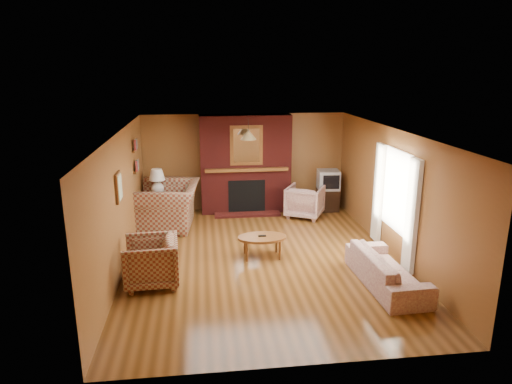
{
  "coord_description": "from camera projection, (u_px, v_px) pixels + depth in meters",
  "views": [
    {
      "loc": [
        -1.08,
        -7.92,
        3.49
      ],
      "look_at": [
        -0.04,
        0.6,
        1.14
      ],
      "focal_mm": 32.0,
      "sensor_mm": 36.0,
      "label": 1
    }
  ],
  "objects": [
    {
      "name": "table_lamp",
      "position": [
        157.0,
        180.0,
        10.47
      ],
      "size": [
        0.37,
        0.37,
        0.61
      ],
      "color": "silver",
      "rests_on": "side_table"
    },
    {
      "name": "floral_armchair",
      "position": [
        305.0,
        201.0,
        10.95
      ],
      "size": [
        1.11,
        1.12,
        0.76
      ],
      "primitive_type": "imported",
      "rotation": [
        0.0,
        0.0,
        2.65
      ],
      "color": "beige",
      "rests_on": "floor"
    },
    {
      "name": "plaid_armchair",
      "position": [
        151.0,
        262.0,
        7.5
      ],
      "size": [
        0.93,
        0.91,
        0.8
      ],
      "primitive_type": "imported",
      "rotation": [
        0.0,
        0.0,
        -1.51
      ],
      "color": "maroon",
      "rests_on": "floor"
    },
    {
      "name": "wall_front",
      "position": [
        300.0,
        275.0,
        5.2
      ],
      "size": [
        6.5,
        0.0,
        6.5
      ],
      "primitive_type": "plane",
      "rotation": [
        -1.57,
        0.0,
        0.0
      ],
      "color": "brown",
      "rests_on": "floor"
    },
    {
      "name": "wall_right",
      "position": [
        393.0,
        193.0,
        8.6
      ],
      "size": [
        0.0,
        6.5,
        6.5
      ],
      "primitive_type": "plane",
      "rotation": [
        1.57,
        0.0,
        -1.57
      ],
      "color": "brown",
      "rests_on": "floor"
    },
    {
      "name": "bookshelf",
      "position": [
        137.0,
        156.0,
        9.72
      ],
      "size": [
        0.09,
        0.55,
        0.71
      ],
      "color": "brown",
      "rests_on": "wall_left"
    },
    {
      "name": "pendant_light",
      "position": [
        248.0,
        136.0,
        10.3
      ],
      "size": [
        0.36,
        0.36,
        0.48
      ],
      "color": "black",
      "rests_on": "ceiling"
    },
    {
      "name": "botanical_print",
      "position": [
        119.0,
        187.0,
        7.64
      ],
      "size": [
        0.05,
        0.4,
        0.5
      ],
      "color": "brown",
      "rests_on": "wall_left"
    },
    {
      "name": "fireplace",
      "position": [
        246.0,
        165.0,
        11.17
      ],
      "size": [
        2.2,
        0.82,
        2.4
      ],
      "color": "#521412",
      "rests_on": "floor"
    },
    {
      "name": "floor",
      "position": [
        262.0,
        258.0,
        8.63
      ],
      "size": [
        6.5,
        6.5,
        0.0
      ],
      "primitive_type": "plane",
      "color": "#4F2E10",
      "rests_on": "ground"
    },
    {
      "name": "crt_tv",
      "position": [
        328.0,
        180.0,
        11.33
      ],
      "size": [
        0.56,
        0.56,
        0.48
      ],
      "color": "#9B9DA2",
      "rests_on": "tv_stand"
    },
    {
      "name": "wall_left",
      "position": [
        121.0,
        202.0,
        8.02
      ],
      "size": [
        0.0,
        6.5,
        6.5
      ],
      "primitive_type": "plane",
      "rotation": [
        1.57,
        0.0,
        1.57
      ],
      "color": "brown",
      "rests_on": "floor"
    },
    {
      "name": "plaid_loveseat",
      "position": [
        168.0,
        205.0,
        10.24
      ],
      "size": [
        1.46,
        1.63,
        0.99
      ],
      "primitive_type": "imported",
      "rotation": [
        0.0,
        0.0,
        -1.66
      ],
      "color": "maroon",
      "rests_on": "floor"
    },
    {
      "name": "coffee_table",
      "position": [
        262.0,
        239.0,
        8.61
      ],
      "size": [
        0.93,
        0.57,
        0.43
      ],
      "color": "brown",
      "rests_on": "floor"
    },
    {
      "name": "tv_stand",
      "position": [
        327.0,
        200.0,
        11.47
      ],
      "size": [
        0.51,
        0.46,
        0.55
      ],
      "primitive_type": "cube",
      "rotation": [
        0.0,
        0.0,
        -0.01
      ],
      "color": "black",
      "rests_on": "floor"
    },
    {
      "name": "wall_back",
      "position": [
        245.0,
        162.0,
        11.42
      ],
      "size": [
        6.5,
        0.0,
        6.5
      ],
      "primitive_type": "plane",
      "rotation": [
        1.57,
        0.0,
        0.0
      ],
      "color": "brown",
      "rests_on": "floor"
    },
    {
      "name": "side_table",
      "position": [
        159.0,
        208.0,
        10.64
      ],
      "size": [
        0.52,
        0.52,
        0.64
      ],
      "primitive_type": "cube",
      "rotation": [
        0.0,
        0.0,
        -0.07
      ],
      "color": "brown",
      "rests_on": "floor"
    },
    {
      "name": "ceiling",
      "position": [
        262.0,
        132.0,
        7.99
      ],
      "size": [
        6.5,
        6.5,
        0.0
      ],
      "primitive_type": "plane",
      "rotation": [
        3.14,
        0.0,
        0.0
      ],
      "color": "silver",
      "rests_on": "wall_back"
    },
    {
      "name": "window_right",
      "position": [
        395.0,
        200.0,
        8.43
      ],
      "size": [
        0.1,
        1.85,
        2.0
      ],
      "color": "beige",
      "rests_on": "wall_right"
    },
    {
      "name": "floral_sofa",
      "position": [
        387.0,
        269.0,
        7.5
      ],
      "size": [
        0.82,
        1.93,
        0.56
      ],
      "primitive_type": "imported",
      "rotation": [
        0.0,
        0.0,
        1.61
      ],
      "color": "beige",
      "rests_on": "floor"
    }
  ]
}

